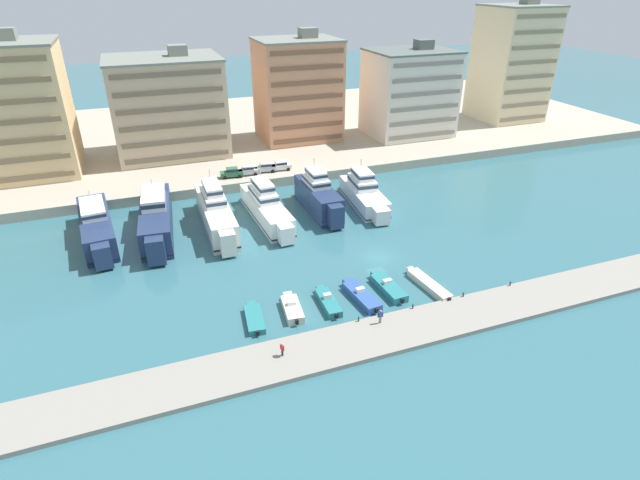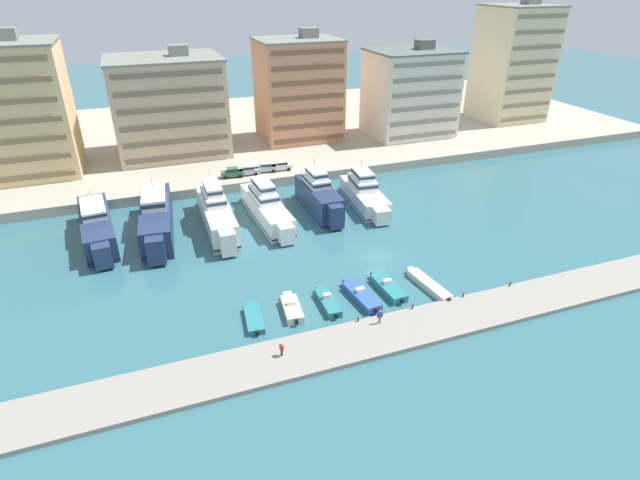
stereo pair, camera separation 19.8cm
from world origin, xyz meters
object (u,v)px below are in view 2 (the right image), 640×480
at_px(car_white_center_left, 281,165).
at_px(motorboat_cream_center_right, 428,285).
at_px(motorboat_cream_left, 292,308).
at_px(motorboat_teal_far_left, 254,318).
at_px(yacht_navy_center, 319,196).
at_px(pedestrian_near_edge, 281,348).
at_px(car_green_far_left, 232,172).
at_px(motorboat_teal_mid_left, 328,302).
at_px(yacht_navy_far_left, 97,226).
at_px(yacht_navy_left, 156,218).
at_px(yacht_white_center_left, 266,207).
at_px(yacht_ivory_mid_left, 216,212).
at_px(car_silver_left, 248,170).
at_px(pedestrian_mid_deck, 380,315).
at_px(motorboat_blue_center_left, 361,296).
at_px(car_silver_mid_left, 266,167).
at_px(motorboat_teal_center, 388,287).
at_px(yacht_white_center_right, 364,193).

bearing_deg(car_white_center_left, motorboat_cream_center_right, -81.16).
bearing_deg(motorboat_cream_left, motorboat_teal_far_left, -177.98).
xyz_separation_m(yacht_navy_center, pedestrian_near_edge, (-16.24, -33.16, -1.14)).
xyz_separation_m(car_green_far_left, pedestrian_near_edge, (-4.96, -49.25, -1.25)).
distance_m(motorboat_teal_mid_left, car_white_center_left, 42.93).
bearing_deg(motorboat_cream_left, yacht_navy_far_left, 128.14).
relative_size(yacht_navy_left, yacht_navy_center, 1.34).
bearing_deg(car_green_far_left, yacht_white_center_left, -82.07).
height_order(yacht_ivory_mid_left, motorboat_teal_mid_left, yacht_ivory_mid_left).
relative_size(yacht_ivory_mid_left, car_silver_left, 4.95).
bearing_deg(pedestrian_mid_deck, yacht_white_center_left, 98.32).
height_order(yacht_navy_far_left, motorboat_teal_mid_left, yacht_navy_far_left).
distance_m(motorboat_cream_left, motorboat_blue_center_left, 8.73).
bearing_deg(car_green_far_left, car_silver_left, 2.56).
bearing_deg(car_silver_mid_left, yacht_navy_far_left, -153.67).
xyz_separation_m(yacht_navy_left, car_silver_left, (17.70, 15.07, 0.23)).
relative_size(motorboat_cream_left, car_silver_mid_left, 1.43).
distance_m(yacht_white_center_left, motorboat_teal_center, 27.04).
height_order(yacht_ivory_mid_left, motorboat_teal_center, yacht_ivory_mid_left).
height_order(yacht_navy_left, car_green_far_left, yacht_navy_left).
relative_size(yacht_ivory_mid_left, motorboat_teal_center, 2.88).
height_order(motorboat_teal_mid_left, motorboat_blue_center_left, motorboat_blue_center_left).
xyz_separation_m(motorboat_teal_mid_left, car_silver_left, (0.10, 42.03, 2.27)).
bearing_deg(pedestrian_mid_deck, motorboat_teal_center, 55.78).
height_order(car_silver_mid_left, pedestrian_mid_deck, car_silver_mid_left).
bearing_deg(yacht_navy_far_left, yacht_navy_center, -3.19).
bearing_deg(motorboat_teal_far_left, yacht_white_center_left, 71.94).
distance_m(motorboat_cream_left, pedestrian_mid_deck, 10.49).
relative_size(yacht_navy_left, pedestrian_near_edge, 13.75).
bearing_deg(motorboat_teal_center, pedestrian_mid_deck, -124.22).
distance_m(motorboat_teal_far_left, car_green_far_left, 42.41).
bearing_deg(motorboat_teal_far_left, motorboat_teal_center, 0.90).
relative_size(yacht_white_center_left, motorboat_teal_center, 2.75).
height_order(yacht_ivory_mid_left, car_silver_mid_left, yacht_ivory_mid_left).
xyz_separation_m(motorboat_teal_center, motorboat_cream_center_right, (5.17, -1.16, -0.08)).
distance_m(yacht_navy_far_left, yacht_navy_left, 8.56).
xyz_separation_m(motorboat_cream_left, pedestrian_near_edge, (-3.42, -7.51, 0.98)).
relative_size(yacht_white_center_right, car_white_center_left, 4.23).
distance_m(yacht_white_center_right, car_silver_left, 23.30).
bearing_deg(motorboat_teal_far_left, yacht_navy_center, 55.98).
xyz_separation_m(yacht_white_center_right, motorboat_teal_far_left, (-25.67, -25.61, -1.67)).
bearing_deg(motorboat_teal_center, car_white_center_left, 92.12).
bearing_deg(yacht_navy_left, yacht_white_center_left, -4.07).
distance_m(motorboat_teal_mid_left, motorboat_blue_center_left, 4.27).
relative_size(yacht_ivory_mid_left, motorboat_teal_mid_left, 3.17).
height_order(yacht_navy_center, motorboat_teal_far_left, yacht_navy_center).
height_order(motorboat_cream_left, motorboat_teal_center, motorboat_teal_center).
relative_size(motorboat_cream_left, car_green_far_left, 1.43).
height_order(yacht_ivory_mid_left, pedestrian_mid_deck, yacht_ivory_mid_left).
bearing_deg(yacht_white_center_right, car_silver_left, 135.16).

